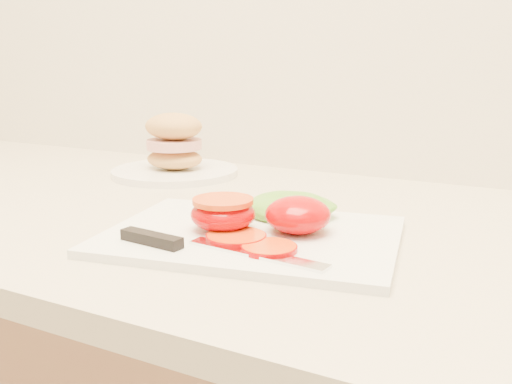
% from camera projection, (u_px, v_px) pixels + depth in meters
% --- Properties ---
extents(cutting_board, '(0.37, 0.29, 0.01)m').
position_uv_depth(cutting_board, '(252.00, 236.00, 0.65)').
color(cutting_board, white).
rests_on(cutting_board, counter).
extents(tomato_half_dome, '(0.08, 0.08, 0.04)m').
position_uv_depth(tomato_half_dome, '(298.00, 215.00, 0.65)').
color(tomato_half_dome, '#AF0100').
rests_on(tomato_half_dome, cutting_board).
extents(tomato_half_cut, '(0.08, 0.08, 0.04)m').
position_uv_depth(tomato_half_cut, '(223.00, 213.00, 0.66)').
color(tomato_half_cut, '#AF0100').
rests_on(tomato_half_cut, cutting_board).
extents(tomato_slice_0, '(0.06, 0.06, 0.01)m').
position_uv_depth(tomato_slice_0, '(236.00, 237.00, 0.62)').
color(tomato_slice_0, orange).
rests_on(tomato_slice_0, cutting_board).
extents(tomato_slice_1, '(0.06, 0.06, 0.01)m').
position_uv_depth(tomato_slice_1, '(269.00, 248.00, 0.59)').
color(tomato_slice_1, orange).
rests_on(tomato_slice_1, cutting_board).
extents(lettuce_leaf_0, '(0.13, 0.11, 0.02)m').
position_uv_depth(lettuce_leaf_0, '(291.00, 208.00, 0.71)').
color(lettuce_leaf_0, '#5DA82C').
rests_on(lettuce_leaf_0, cutting_board).
extents(knife, '(0.24, 0.05, 0.01)m').
position_uv_depth(knife, '(191.00, 244.00, 0.60)').
color(knife, silver).
rests_on(knife, cutting_board).
extents(sandwich_plate, '(0.22, 0.22, 0.11)m').
position_uv_depth(sandwich_plate, '(174.00, 153.00, 1.01)').
color(sandwich_plate, white).
rests_on(sandwich_plate, counter).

